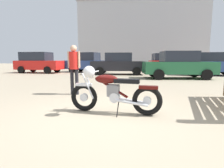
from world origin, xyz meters
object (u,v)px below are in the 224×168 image
object	(u,v)px
white_estate_far	(178,65)
red_hatchback_near	(119,64)
vintage_motorcycle	(112,91)
bystander	(74,64)
silver_sedan_mid	(39,62)
blue_hatchback_right	(173,62)
pale_sedan_back	(209,64)
dark_sedan_left	(87,62)

from	to	relation	value
white_estate_far	red_hatchback_near	size ratio (longest dim) A/B	1.01
white_estate_far	vintage_motorcycle	bearing A→B (deg)	-117.37
bystander	silver_sedan_mid	distance (m)	10.89
red_hatchback_near	white_estate_far	bearing A→B (deg)	-35.88
red_hatchback_near	blue_hatchback_right	size ratio (longest dim) A/B	0.88
vintage_motorcycle	blue_hatchback_right	xyz separation A→B (m)	(3.82, 14.42, 0.45)
silver_sedan_mid	pale_sedan_back	distance (m)	13.77
silver_sedan_mid	white_estate_far	bearing A→B (deg)	-13.48
pale_sedan_back	bystander	bearing A→B (deg)	-124.27
white_estate_far	red_hatchback_near	xyz separation A→B (m)	(-3.97, 2.40, 0.00)
vintage_motorcycle	bystander	distance (m)	2.55
vintage_motorcycle	blue_hatchback_right	bearing A→B (deg)	-99.60
white_estate_far	bystander	bearing A→B (deg)	-134.58
white_estate_far	dark_sedan_left	distance (m)	8.36
dark_sedan_left	red_hatchback_near	xyz separation A→B (m)	(3.15, -1.99, -0.08)
bystander	silver_sedan_mid	size ratio (longest dim) A/B	0.42
bystander	white_estate_far	distance (m)	7.33
silver_sedan_mid	red_hatchback_near	world-z (taller)	silver_sedan_mid
silver_sedan_mid	pale_sedan_back	size ratio (longest dim) A/B	0.90
red_hatchback_near	blue_hatchback_right	xyz separation A→B (m)	(4.85, 4.32, 0.10)
silver_sedan_mid	blue_hatchback_right	xyz separation A→B (m)	(11.93, 3.77, 0.02)
vintage_motorcycle	blue_hatchback_right	world-z (taller)	blue_hatchback_right
vintage_motorcycle	dark_sedan_left	xyz separation A→B (m)	(-4.17, 12.09, 0.43)
white_estate_far	blue_hatchback_right	bearing A→B (deg)	76.12
red_hatchback_near	pale_sedan_back	size ratio (longest dim) A/B	0.99
silver_sedan_mid	red_hatchback_near	bearing A→B (deg)	-2.95
bystander	silver_sedan_mid	world-z (taller)	silver_sedan_mid
pale_sedan_back	blue_hatchback_right	bearing A→B (deg)	120.85
vintage_motorcycle	white_estate_far	size ratio (longest dim) A/B	0.48
bystander	silver_sedan_mid	bearing A→B (deg)	45.54
dark_sedan_left	vintage_motorcycle	bearing A→B (deg)	-60.58
vintage_motorcycle	white_estate_far	xyz separation A→B (m)	(2.95, 7.70, 0.34)
blue_hatchback_right	pale_sedan_back	world-z (taller)	blue_hatchback_right
bystander	red_hatchback_near	size ratio (longest dim) A/B	0.38
red_hatchback_near	dark_sedan_left	bearing A→B (deg)	143.04
vintage_motorcycle	pale_sedan_back	bearing A→B (deg)	-113.33
dark_sedan_left	blue_hatchback_right	xyz separation A→B (m)	(7.99, 2.33, 0.02)
bystander	vintage_motorcycle	bearing A→B (deg)	-131.99
vintage_motorcycle	red_hatchback_near	world-z (taller)	red_hatchback_near
silver_sedan_mid	white_estate_far	distance (m)	11.44
pale_sedan_back	vintage_motorcycle	bearing A→B (deg)	-112.28
bystander	pale_sedan_back	world-z (taller)	pale_sedan_back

